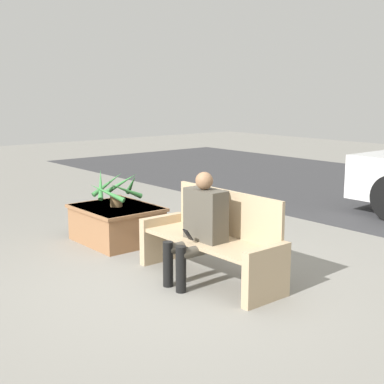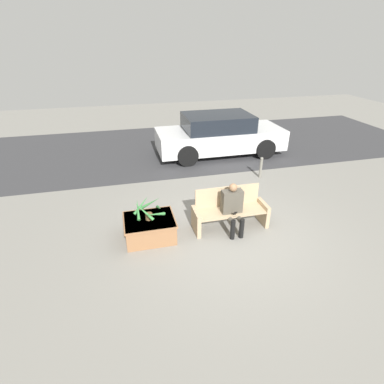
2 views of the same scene
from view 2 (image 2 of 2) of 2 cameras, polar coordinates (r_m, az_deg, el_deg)
name	(u,v)px [view 2 (image 2 of 2)]	position (r m, az deg, el deg)	size (l,w,h in m)	color
ground_plane	(229,234)	(6.79, 7.15, -8.00)	(30.00, 30.00, 0.00)	gray
road_surface	(176,147)	(12.12, -3.02, 8.65)	(20.00, 6.00, 0.01)	#38383A
bench	(230,210)	(6.88, 7.16, -3.42)	(1.70, 0.57, 0.91)	tan
person_seated	(233,206)	(6.62, 7.80, -2.66)	(0.46, 0.57, 1.14)	#4C473D
planter_box	(150,228)	(6.57, -8.04, -6.71)	(1.09, 0.90, 0.47)	#936642
potted_plant	(148,210)	(6.34, -8.34, -3.42)	(0.68, 0.69, 0.48)	brown
parked_car	(219,135)	(11.16, 5.20, 10.83)	(4.58, 1.98, 1.47)	silver
bollard_post	(261,167)	(9.49, 12.99, 4.69)	(0.10, 0.10, 0.67)	slate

